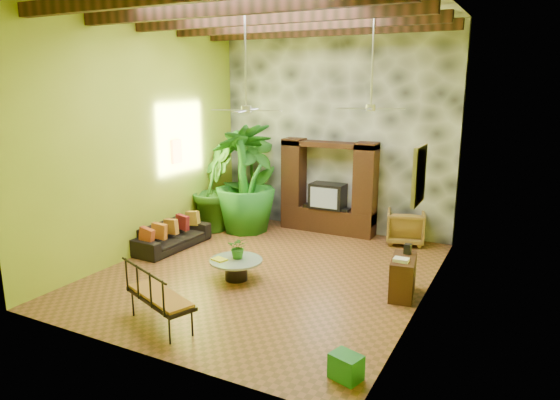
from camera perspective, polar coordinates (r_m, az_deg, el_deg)
The scene contains 23 objects.
ground at distance 10.01m, azimuth -1.42°, elevation -8.19°, with size 7.00×7.00×0.00m, color brown.
ceiling at distance 9.42m, azimuth -1.60°, elevation 21.43°, with size 6.00×7.00×0.02m, color silver.
back_wall at distance 12.55m, azimuth 6.30°, elevation 7.87°, with size 6.00×0.02×5.00m, color #9FB729.
left_wall at distance 11.15m, azimuth -15.24°, elevation 6.82°, with size 0.02×7.00×5.00m, color #9FB729.
right_wall at distance 8.38m, azimuth 16.84°, elevation 4.72°, with size 0.02×7.00×5.00m, color #9FB729.
stone_accent_wall at distance 12.50m, azimuth 6.20°, elevation 7.85°, with size 5.98×0.10×4.98m, color #313438.
ceiling_beams at distance 9.39m, azimuth -1.59°, elevation 20.10°, with size 5.95×5.36×0.22m.
entertainment_center at distance 12.46m, azimuth 5.52°, elevation 0.70°, with size 2.40×0.55×2.30m.
ceiling_fan_front at distance 9.08m, azimuth -3.91°, elevation 11.59°, with size 1.28×1.28×1.86m.
ceiling_fan_back at distance 9.80m, azimuth 10.36°, elevation 11.53°, with size 1.28×1.28×1.86m.
wall_art_mask at distance 11.92m, azimuth -11.74°, elevation 5.46°, with size 0.06×0.32×0.55m, color orange.
wall_art_painting at distance 7.84m, azimuth 15.62°, elevation 2.76°, with size 0.06×0.70×0.90m, color #22557D.
sofa at distance 11.59m, azimuth -12.27°, elevation -4.00°, with size 1.95×0.76×0.57m, color black.
wicker_armchair at distance 11.97m, azimuth 14.13°, elevation -3.01°, with size 0.83×0.86×0.78m, color brown.
tall_plant_a at distance 12.84m, azimuth -3.16°, elevation 2.50°, with size 1.34×0.90×2.54m, color #23621A.
tall_plant_b at distance 12.67m, azimuth -7.65°, elevation 1.50°, with size 1.22×0.98×2.21m, color #275B18.
tall_plant_c at distance 12.40m, azimuth -4.03°, elevation 2.54°, with size 1.53×1.53×2.73m, color #1E691B.
coffee_table at distance 9.58m, azimuth -5.03°, elevation -7.61°, with size 1.00×1.00×0.40m.
centerpiece_plant at distance 9.54m, azimuth -4.77°, elevation -5.42°, with size 0.39×0.34×0.43m, color #27651A.
yellow_tray at distance 9.53m, azimuth -6.95°, elevation -6.77°, with size 0.28×0.20×0.03m, color gold.
iron_bench at distance 7.89m, azimuth -13.91°, elevation -10.43°, with size 1.47×1.00×0.57m.
side_console at distance 9.09m, azimuth 13.86°, elevation -8.52°, with size 0.39×0.87×0.70m, color #3B1912.
green_bin at distance 6.69m, azimuth 7.56°, elevation -18.37°, with size 0.38×0.29×0.34m, color #1F763C.
Camera 1 is at (4.50, -8.16, 3.66)m, focal length 32.00 mm.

